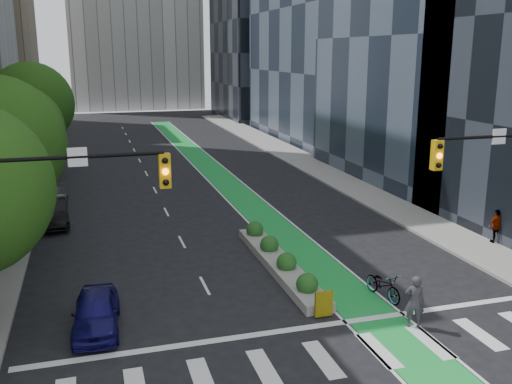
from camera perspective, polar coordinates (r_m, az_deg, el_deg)
ground at (r=20.24m, az=5.58°, el=-14.95°), size 160.00×160.00×0.00m
sidewalk_left at (r=42.78m, az=-22.69°, el=-0.27°), size 3.60×90.00×0.15m
sidewalk_right at (r=46.39m, az=7.60°, el=1.74°), size 3.60×90.00×0.15m
bike_lane_paint at (r=48.39m, az=-4.42°, el=2.24°), size 2.20×70.00×0.01m
building_dark_end at (r=88.64m, az=1.22°, el=16.63°), size 14.00×18.00×28.00m
tree_midfar at (r=38.90m, az=-22.61°, el=5.75°), size 5.60×5.60×7.76m
tree_far at (r=48.73m, az=-21.55°, el=8.16°), size 6.60×6.60×9.00m
signal_left at (r=17.66m, az=-21.89°, el=-3.46°), size 6.14×0.51×7.20m
median_planter at (r=26.46m, az=2.31°, el=-6.86°), size 1.20×10.26×1.10m
bicycle at (r=23.90m, az=12.61°, el=-9.06°), size 1.09×2.22×1.12m
cyclist at (r=21.63m, az=15.57°, el=-10.52°), size 0.85×0.73×1.98m
parked_car_left_near at (r=21.60m, az=-15.70°, el=-11.47°), size 1.87×4.08×1.36m
parked_car_left_mid at (r=34.82m, az=-19.75°, el=-1.88°), size 2.10×4.83×1.55m
parked_car_left_far at (r=37.50m, az=-20.05°, el=-0.92°), size 2.36×5.01×1.41m
pedestrian_far at (r=31.77m, az=22.94°, el=-3.17°), size 1.03×0.44×1.75m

